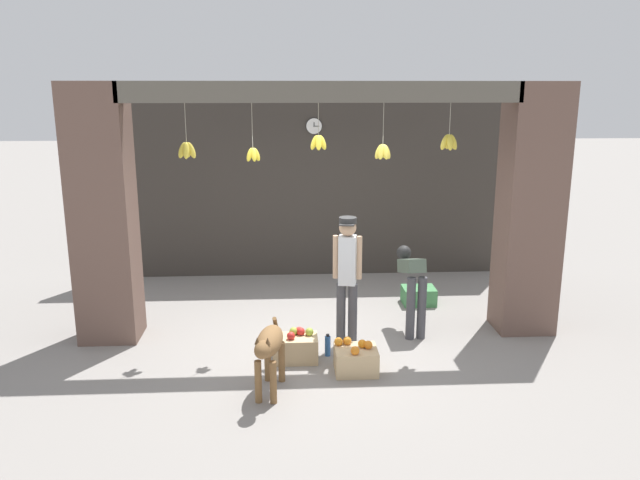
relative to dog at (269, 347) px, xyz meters
name	(u,v)px	position (x,y,z in m)	size (l,w,h in m)	color
ground_plane	(322,341)	(0.61, 1.29, -0.51)	(60.00, 60.00, 0.00)	gray
shop_back_wall	(312,181)	(0.61, 4.19, 1.05)	(6.51, 0.12, 3.11)	#38332D
shop_pillar_left	(103,215)	(-2.00, 1.59, 1.05)	(0.70, 0.60, 3.11)	brown
shop_pillar_right	(530,210)	(3.21, 1.59, 1.05)	(0.70, 0.60, 3.11)	brown
storefront_awning	(322,96)	(0.61, 1.42, 2.44)	(4.61, 0.30, 0.92)	#5B564C
dog	(269,347)	(0.00, 0.00, 0.00)	(0.35, 0.91, 0.74)	brown
shopkeeper	(347,272)	(0.90, 1.16, 0.41)	(0.34, 0.27, 1.59)	#424247
worker_stooping	(412,281)	(1.76, 1.54, 0.17)	(0.28, 0.79, 1.03)	#424247
fruit_crate_oranges	(356,359)	(0.93, 0.44, -0.36)	(0.46, 0.41, 0.36)	tan
fruit_crate_apples	(296,347)	(0.28, 0.78, -0.35)	(0.51, 0.34, 0.37)	tan
produce_box_green	(419,296)	(2.08, 2.59, -0.39)	(0.46, 0.38, 0.24)	#42844C
water_bottle	(328,346)	(0.65, 0.88, -0.39)	(0.07, 0.07, 0.27)	#2D60AD
wall_clock	(314,126)	(0.65, 4.12, 1.93)	(0.26, 0.03, 0.26)	black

